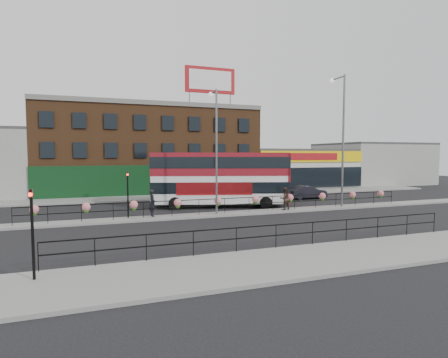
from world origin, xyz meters
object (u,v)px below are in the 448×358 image
object	(u,v)px
pedestrian_a	(152,203)
pedestrian_b	(284,199)
car	(307,192)
lamp_column_west	(216,141)
lamp_column_east	(341,129)
double_decker_bus	(221,174)

from	to	relation	value
pedestrian_a	pedestrian_b	world-z (taller)	pedestrian_a
car	lamp_column_west	distance (m)	14.22
car	pedestrian_b	bearing A→B (deg)	133.56
pedestrian_b	lamp_column_east	world-z (taller)	lamp_column_east
lamp_column_west	pedestrian_a	bearing A→B (deg)	175.91
car	lamp_column_east	bearing A→B (deg)	171.87
lamp_column_west	lamp_column_east	xyz separation A→B (m)	(11.22, 0.14, 1.12)
car	pedestrian_a	world-z (taller)	pedestrian_a
pedestrian_a	lamp_column_east	size ratio (longest dim) A/B	0.17
pedestrian_b	lamp_column_west	xyz separation A→B (m)	(-5.73, 0.11, 4.53)
pedestrian_a	lamp_column_west	xyz separation A→B (m)	(4.63, -0.33, 4.46)
double_decker_bus	lamp_column_west	size ratio (longest dim) A/B	1.30
pedestrian_b	lamp_column_west	bearing A→B (deg)	-10.39
lamp_column_west	lamp_column_east	distance (m)	11.28
pedestrian_a	car	bearing A→B (deg)	-76.78
pedestrian_a	lamp_column_west	world-z (taller)	lamp_column_west
pedestrian_b	pedestrian_a	bearing A→B (deg)	-11.71
double_decker_bus	lamp_column_east	xyz separation A→B (m)	(9.52, -3.68, 3.80)
car	lamp_column_west	world-z (taller)	lamp_column_west
double_decker_bus	lamp_column_west	bearing A→B (deg)	-114.03
lamp_column_east	pedestrian_b	bearing A→B (deg)	-177.34
pedestrian_b	lamp_column_west	size ratio (longest dim) A/B	0.20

